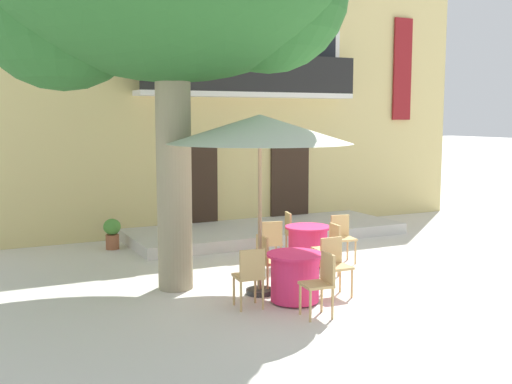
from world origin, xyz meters
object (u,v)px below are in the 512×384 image
(cafe_chair_middle_1, at_px, (330,246))
(ground_planter_left, at_px, (112,232))
(cafe_chair_near_tree_1, at_px, (268,259))
(cafe_umbrella, at_px, (260,130))
(cafe_chair_near_tree_2, at_px, (250,274))
(cafe_chair_middle_2, at_px, (342,235))
(cafe_chair_near_tree_0, at_px, (334,262))
(cafe_chair_middle_3, at_px, (293,231))
(cafe_chair_near_tree_3, at_px, (321,280))
(cafe_table_near_tree, at_px, (295,277))
(cafe_chair_middle_0, at_px, (271,241))
(cafe_table_middle, at_px, (308,245))

(cafe_chair_middle_1, height_order, ground_planter_left, cafe_chair_middle_1)
(cafe_chair_near_tree_1, distance_m, cafe_umbrella, 2.10)
(cafe_chair_near_tree_1, height_order, cafe_chair_near_tree_2, same)
(cafe_chair_middle_2, distance_m, cafe_umbrella, 3.42)
(cafe_chair_near_tree_0, height_order, cafe_chair_near_tree_1, same)
(cafe_chair_near_tree_1, distance_m, ground_planter_left, 4.54)
(cafe_chair_middle_3, relative_size, ground_planter_left, 1.39)
(cafe_chair_near_tree_2, height_order, cafe_chair_near_tree_3, same)
(cafe_table_near_tree, distance_m, cafe_chair_middle_1, 1.81)
(cafe_table_near_tree, distance_m, cafe_chair_middle_0, 2.10)
(cafe_chair_near_tree_3, height_order, ground_planter_left, cafe_chair_near_tree_3)
(cafe_chair_near_tree_2, distance_m, cafe_chair_middle_2, 3.44)
(cafe_chair_middle_3, height_order, cafe_umbrella, cafe_umbrella)
(cafe_chair_middle_2, bearing_deg, cafe_chair_near_tree_0, -127.20)
(cafe_chair_middle_3, distance_m, cafe_umbrella, 3.40)
(cafe_chair_near_tree_2, relative_size, cafe_chair_near_tree_3, 1.00)
(cafe_chair_near_tree_1, xyz_separation_m, cafe_chair_middle_3, (1.56, 1.91, 0.00))
(cafe_chair_middle_1, xyz_separation_m, cafe_umbrella, (-1.66, -0.53, 2.08))
(cafe_chair_middle_0, bearing_deg, cafe_chair_middle_3, 37.62)
(cafe_chair_middle_1, relative_size, cafe_umbrella, 0.31)
(cafe_chair_near_tree_0, distance_m, cafe_chair_near_tree_3, 1.11)
(cafe_table_near_tree, xyz_separation_m, cafe_chair_middle_1, (1.38, 1.16, 0.14))
(cafe_chair_near_tree_3, bearing_deg, cafe_umbrella, 101.21)
(cafe_umbrella, bearing_deg, cafe_chair_middle_2, 27.29)
(cafe_chair_middle_1, bearing_deg, cafe_chair_middle_0, 131.62)
(cafe_chair_near_tree_0, relative_size, cafe_chair_middle_1, 1.00)
(cafe_chair_near_tree_1, distance_m, cafe_chair_middle_2, 2.48)
(cafe_chair_middle_3, bearing_deg, cafe_chair_near_tree_3, -113.67)
(cafe_chair_near_tree_1, distance_m, cafe_chair_near_tree_3, 1.51)
(cafe_chair_near_tree_2, height_order, cafe_chair_middle_3, same)
(cafe_table_near_tree, distance_m, cafe_chair_near_tree_0, 0.77)
(cafe_chair_near_tree_3, distance_m, cafe_chair_middle_2, 3.39)
(cafe_chair_middle_1, bearing_deg, cafe_umbrella, -162.36)
(cafe_chair_near_tree_1, xyz_separation_m, cafe_table_middle, (1.45, 1.16, -0.14))
(cafe_chair_near_tree_0, distance_m, cafe_chair_middle_1, 1.27)
(cafe_chair_near_tree_0, height_order, cafe_chair_middle_0, same)
(cafe_chair_middle_3, bearing_deg, cafe_chair_middle_0, -142.38)
(cafe_chair_middle_1, height_order, cafe_umbrella, cafe_umbrella)
(cafe_chair_middle_0, xyz_separation_m, ground_planter_left, (-2.23, 3.03, -0.16))
(cafe_chair_middle_0, distance_m, cafe_chair_middle_2, 1.51)
(cafe_table_near_tree, distance_m, cafe_chair_near_tree_2, 0.77)
(cafe_chair_near_tree_3, bearing_deg, cafe_table_middle, 62.48)
(cafe_chair_near_tree_0, xyz_separation_m, cafe_chair_near_tree_2, (-1.51, -0.04, 0.00))
(cafe_chair_middle_3, bearing_deg, cafe_umbrella, -131.12)
(cafe_chair_near_tree_2, bearing_deg, ground_planter_left, 99.53)
(cafe_chair_middle_1, xyz_separation_m, ground_planter_left, (-2.98, 3.87, -0.16))
(cafe_table_near_tree, height_order, cafe_chair_middle_3, cafe_chair_middle_3)
(cafe_chair_near_tree_0, xyz_separation_m, cafe_chair_middle_2, (1.38, 1.82, 0.00))
(cafe_table_near_tree, xyz_separation_m, cafe_chair_middle_2, (2.14, 1.88, 0.14))
(cafe_chair_near_tree_3, bearing_deg, cafe_chair_near_tree_1, 92.46)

